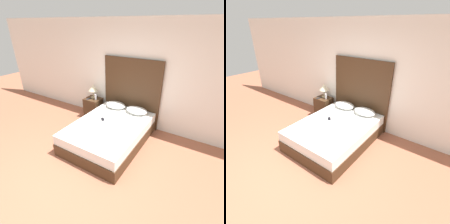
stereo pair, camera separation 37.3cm
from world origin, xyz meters
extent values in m
plane|color=#9E5B42|center=(0.00, 0.00, 0.00)|extent=(16.00, 16.00, 0.00)
cube|color=white|center=(0.00, 2.72, 1.35)|extent=(10.00, 0.06, 2.70)
cube|color=#422B19|center=(0.04, 1.57, 0.14)|extent=(1.52, 2.09, 0.28)
cube|color=white|center=(0.04, 1.57, 0.39)|extent=(1.49, 2.05, 0.22)
cube|color=#422B19|center=(0.04, 2.64, 0.90)|extent=(1.59, 0.05, 1.80)
ellipsoid|color=white|center=(-0.27, 2.37, 0.58)|extent=(0.56, 0.39, 0.15)
ellipsoid|color=white|center=(0.35, 2.37, 0.58)|extent=(0.56, 0.39, 0.15)
cube|color=black|center=(-0.20, 1.65, 0.51)|extent=(0.15, 0.16, 0.01)
cube|color=#422B19|center=(-1.06, 2.40, 0.29)|extent=(0.46, 0.40, 0.58)
cylinder|color=tan|center=(-1.09, 2.48, 0.59)|extent=(0.14, 0.14, 0.02)
cylinder|color=tan|center=(-1.09, 2.48, 0.70)|extent=(0.02, 0.02, 0.19)
cone|color=beige|center=(-1.09, 2.48, 0.89)|extent=(0.28, 0.28, 0.18)
cube|color=#232328|center=(-1.15, 2.30, 0.59)|extent=(0.10, 0.16, 0.01)
cylinder|color=silver|center=(-0.94, 2.38, 0.66)|extent=(0.06, 0.06, 0.16)
camera|label=1|loc=(1.89, -1.33, 2.57)|focal=28.00mm
camera|label=2|loc=(2.20, -1.12, 2.57)|focal=28.00mm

